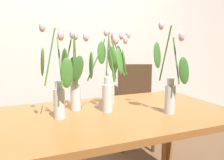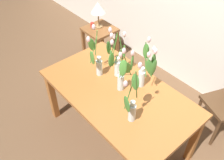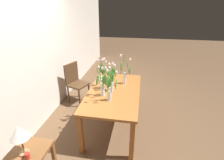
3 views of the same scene
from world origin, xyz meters
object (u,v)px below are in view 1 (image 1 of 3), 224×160
at_px(tulip_vase_4, 57,89).
at_px(dining_chair, 135,100).
at_px(tulip_vase_0, 109,77).
at_px(tulip_vase_2, 170,85).
at_px(dining_table, 111,127).
at_px(tulip_vase_1, 114,72).
at_px(tulip_vase_3, 74,80).

bearing_deg(tulip_vase_4, dining_chair, 43.45).
distance_m(tulip_vase_0, tulip_vase_2, 0.39).
xyz_separation_m(tulip_vase_4, dining_chair, (1.08, 1.02, -0.40)).
xyz_separation_m(dining_table, tulip_vase_2, (0.34, -0.15, 0.28)).
relative_size(tulip_vase_0, tulip_vase_1, 0.95).
relative_size(tulip_vase_0, dining_chair, 0.57).
bearing_deg(tulip_vase_0, tulip_vase_3, 150.79).
bearing_deg(tulip_vase_1, tulip_vase_4, -152.72).
relative_size(dining_table, tulip_vase_1, 2.89).
distance_m(tulip_vase_2, tulip_vase_4, 0.69).
distance_m(tulip_vase_1, dining_chair, 1.10).
distance_m(tulip_vase_1, tulip_vase_2, 0.45).
distance_m(tulip_vase_0, tulip_vase_1, 0.24).
distance_m(tulip_vase_3, dining_chair, 1.35).
relative_size(tulip_vase_4, dining_chair, 0.61).
bearing_deg(tulip_vase_4, tulip_vase_2, -13.03).
xyz_separation_m(dining_table, tulip_vase_1, (0.13, 0.24, 0.32)).
distance_m(dining_table, tulip_vase_4, 0.43).
bearing_deg(tulip_vase_0, tulip_vase_2, -29.74).
relative_size(tulip_vase_2, tulip_vase_3, 1.07).
distance_m(tulip_vase_1, tulip_vase_4, 0.52).
bearing_deg(dining_chair, tulip_vase_0, -127.03).
bearing_deg(tulip_vase_3, tulip_vase_2, -29.55).
height_order(tulip_vase_1, tulip_vase_2, tulip_vase_2).
distance_m(dining_table, dining_chair, 1.27).
xyz_separation_m(tulip_vase_2, tulip_vase_3, (-0.54, 0.31, 0.02)).
bearing_deg(tulip_vase_4, tulip_vase_0, 6.39).
distance_m(tulip_vase_0, tulip_vase_4, 0.34).
xyz_separation_m(dining_table, tulip_vase_3, (-0.20, 0.16, 0.29)).
height_order(tulip_vase_0, tulip_vase_1, tulip_vase_1).
bearing_deg(tulip_vase_4, tulip_vase_3, 48.12).
relative_size(tulip_vase_3, tulip_vase_4, 0.97).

